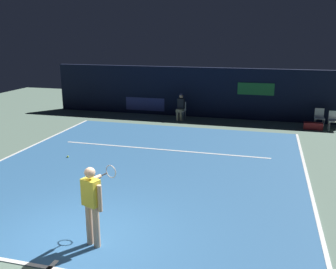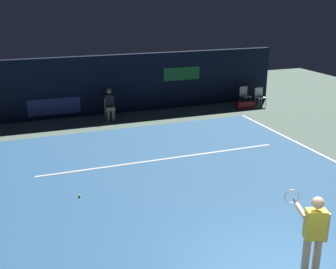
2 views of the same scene
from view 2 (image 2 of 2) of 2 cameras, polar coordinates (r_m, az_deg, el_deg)
The scene contains 11 objects.
ground_plane at distance 12.07m, azimuth 2.61°, elevation -6.67°, with size 31.10×31.10×0.00m, color slate.
court_surface at distance 12.07m, azimuth 2.61°, elevation -6.65°, with size 10.27×11.43×0.01m, color #336699.
line_sideline_left at distance 14.68m, azimuth 21.23°, elevation -3.24°, with size 0.10×11.43×0.01m, color white.
line_service at distance 13.77m, azimuth -0.65°, elevation -3.34°, with size 8.01×0.10×0.01m, color white.
back_wall at distance 19.20m, azimuth -7.09°, elevation 6.73°, with size 15.65×0.33×2.60m.
tennis_player at distance 8.27m, azimuth 18.93°, elevation -12.49°, with size 0.50×1.05×1.73m.
line_judge_on_chair at distance 18.24m, azimuth -7.85°, elevation 4.12°, with size 0.48×0.56×1.32m.
courtside_chair_near at distance 20.89m, azimuth 10.26°, elevation 5.28°, with size 0.46×0.43×0.88m.
courtside_chair_far at distance 20.78m, azimuth 12.24°, elevation 5.09°, with size 0.45×0.42×0.88m.
tennis_ball at distance 11.52m, azimuth -11.82°, elevation -8.10°, with size 0.07×0.07×0.07m, color #CCE033.
equipment_bag at distance 20.36m, azimuth 10.26°, elevation 3.96°, with size 0.84×0.32×0.32m, color maroon.
Camera 2 is at (-4.35, -5.33, 5.08)m, focal length 45.37 mm.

